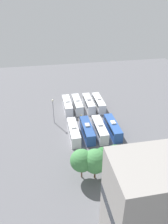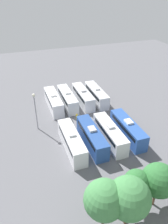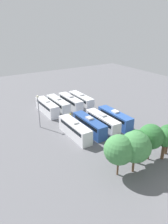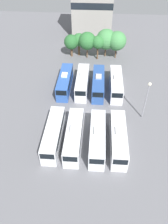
{
  "view_description": "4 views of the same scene",
  "coord_description": "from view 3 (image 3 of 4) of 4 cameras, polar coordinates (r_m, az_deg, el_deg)",
  "views": [
    {
      "loc": [
        11.73,
        54.98,
        35.36
      ],
      "look_at": [
        1.04,
        -0.63,
        2.71
      ],
      "focal_mm": 35.0,
      "sensor_mm": 36.0,
      "label": 1
    },
    {
      "loc": [
        13.18,
        35.92,
        25.63
      ],
      "look_at": [
        0.29,
        -0.73,
        1.83
      ],
      "focal_mm": 35.0,
      "sensor_mm": 36.0,
      "label": 2
    },
    {
      "loc": [
        25.55,
        43.28,
        22.86
      ],
      "look_at": [
        -0.64,
        1.49,
        2.17
      ],
      "focal_mm": 35.0,
      "sensor_mm": 36.0,
      "label": 3
    },
    {
      "loc": [
        1.39,
        -30.93,
        28.21
      ],
      "look_at": [
        -0.7,
        -1.54,
        1.44
      ],
      "focal_mm": 35.0,
      "sensor_mm": 36.0,
      "label": 4
    }
  ],
  "objects": [
    {
      "name": "ground_plane",
      "position": [
        55.21,
        -1.39,
        -1.71
      ],
      "size": [
        113.15,
        113.15,
        0.0
      ],
      "primitive_type": "plane",
      "color": "slate"
    },
    {
      "name": "bus_0",
      "position": [
        62.97,
        -0.77,
        3.18
      ],
      "size": [
        2.44,
        10.22,
        3.56
      ],
      "color": "silver",
      "rests_on": "ground_plane"
    },
    {
      "name": "bus_1",
      "position": [
        61.57,
        -3.54,
        2.67
      ],
      "size": [
        2.44,
        10.22,
        3.56
      ],
      "color": "silver",
      "rests_on": "ground_plane"
    },
    {
      "name": "bus_2",
      "position": [
        60.11,
        -6.77,
        2.04
      ],
      "size": [
        2.44,
        10.22,
        3.56
      ],
      "color": "silver",
      "rests_on": "ground_plane"
    },
    {
      "name": "bus_3",
      "position": [
        58.75,
        -9.62,
        1.38
      ],
      "size": [
        2.44,
        10.22,
        3.56
      ],
      "color": "white",
      "rests_on": "ground_plane"
    },
    {
      "name": "bus_4",
      "position": [
        51.77,
        8.09,
        -1.54
      ],
      "size": [
        2.44,
        10.22,
        3.56
      ],
      "color": "#2D56A8",
      "rests_on": "ground_plane"
    },
    {
      "name": "bus_5",
      "position": [
        49.56,
        4.85,
        -2.53
      ],
      "size": [
        2.44,
        10.22,
        3.56
      ],
      "color": "silver",
      "rests_on": "ground_plane"
    },
    {
      "name": "bus_6",
      "position": [
        47.93,
        1.43,
        -3.37
      ],
      "size": [
        2.44,
        10.22,
        3.56
      ],
      "color": "#284C93",
      "rests_on": "ground_plane"
    },
    {
      "name": "bus_7",
      "position": [
        46.12,
        -2.41,
        -4.49
      ],
      "size": [
        2.44,
        10.22,
        3.56
      ],
      "color": "silver",
      "rests_on": "ground_plane"
    },
    {
      "name": "worker_person",
      "position": [
        54.91,
        -3.57,
        -1.03
      ],
      "size": [
        0.36,
        0.36,
        1.62
      ],
      "color": "gold",
      "rests_on": "ground_plane"
    },
    {
      "name": "light_pole",
      "position": [
        49.74,
        -11.83,
        1.55
      ],
      "size": [
        0.6,
        0.6,
        7.78
      ],
      "color": "gray",
      "rests_on": "ground_plane"
    },
    {
      "name": "tree_0",
      "position": [
        42.21,
        21.2,
        -5.59
      ],
      "size": [
        3.71,
        3.71,
        5.81
      ],
      "color": "brown",
      "rests_on": "ground_plane"
    },
    {
      "name": "tree_1",
      "position": [
        40.32,
        20.43,
        -6.4
      ],
      "size": [
        3.27,
        3.27,
        5.9
      ],
      "color": "brown",
      "rests_on": "ground_plane"
    },
    {
      "name": "tree_2",
      "position": [
        39.21,
        17.08,
        -6.17
      ],
      "size": [
        4.39,
        4.39,
        6.77
      ],
      "color": "brown",
      "rests_on": "ground_plane"
    },
    {
      "name": "tree_3",
      "position": [
        37.75,
        13.62,
        -6.98
      ],
      "size": [
        3.24,
        3.24,
        6.21
      ],
      "color": "brown",
      "rests_on": "ground_plane"
    },
    {
      "name": "tree_4",
      "position": [
        35.4,
        13.22,
        -8.86
      ],
      "size": [
        5.07,
        5.07,
        7.2
      ],
      "color": "brown",
      "rests_on": "ground_plane"
    },
    {
      "name": "tree_5",
      "position": [
        34.23,
        9.13,
        -9.72
      ],
      "size": [
        4.75,
        4.75,
        7.03
      ],
      "color": "brown",
      "rests_on": "ground_plane"
    }
  ]
}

